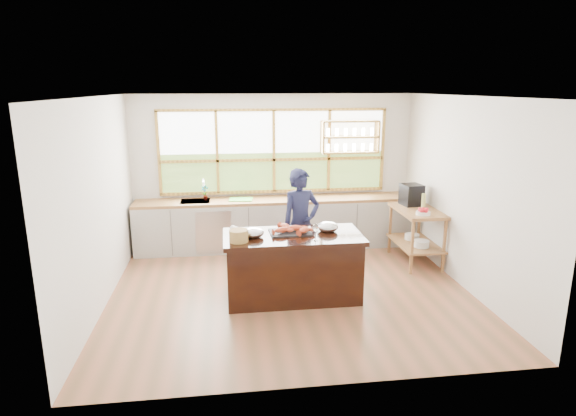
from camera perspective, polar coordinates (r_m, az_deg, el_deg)
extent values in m
plane|color=#995A3D|center=(6.94, 0.32, -9.81)|extent=(5.00, 5.00, 0.00)
cube|color=beige|center=(8.69, -1.69, 4.47)|extent=(5.00, 0.02, 2.70)
cube|color=beige|center=(4.37, 4.37, -5.55)|extent=(5.00, 0.02, 2.70)
cube|color=beige|center=(6.65, -21.54, 0.40)|extent=(0.02, 4.50, 2.70)
cube|color=beige|center=(7.27, 20.26, 1.64)|extent=(0.02, 4.50, 2.70)
cube|color=white|center=(6.33, 0.35, 13.10)|extent=(5.00, 4.50, 0.02)
cube|color=gold|center=(8.61, -1.69, 6.73)|extent=(4.05, 0.06, 1.50)
cube|color=white|center=(8.60, -1.72, 9.05)|extent=(3.98, 0.01, 0.75)
cube|color=#3E6323|center=(8.69, -1.69, 4.28)|extent=(3.98, 0.01, 0.70)
cube|color=gold|center=(8.69, 7.39, 10.17)|extent=(1.00, 0.28, 0.03)
cube|color=gold|center=(8.72, 7.33, 8.36)|extent=(1.00, 0.28, 0.03)
cube|color=gold|center=(8.75, 7.28, 6.57)|extent=(1.00, 0.28, 0.03)
cube|color=gold|center=(8.60, 4.08, 8.37)|extent=(0.03, 0.28, 0.55)
cube|color=gold|center=(8.86, 10.50, 8.34)|extent=(0.03, 0.28, 0.55)
cube|color=#B4B2AB|center=(8.60, -1.44, -1.97)|extent=(4.90, 0.62, 0.85)
cube|color=#B2B5B9|center=(8.26, -8.82, -2.80)|extent=(0.60, 0.01, 0.72)
cube|color=#966439|center=(8.49, -1.46, 0.95)|extent=(4.90, 0.62, 0.05)
cube|color=#B2B5B9|center=(8.47, -10.91, 0.29)|extent=(0.50, 0.42, 0.16)
cube|color=#966439|center=(7.82, 18.03, -4.17)|extent=(0.04, 0.04, 0.90)
cube|color=#966439|center=(8.69, 15.25, -2.14)|extent=(0.04, 0.04, 0.90)
cube|color=#966439|center=(7.62, 14.48, -4.41)|extent=(0.04, 0.04, 0.90)
cube|color=#966439|center=(8.51, 12.01, -2.30)|extent=(0.04, 0.04, 0.90)
cube|color=#966439|center=(8.19, 14.83, -4.07)|extent=(0.62, 1.10, 0.03)
cube|color=#966439|center=(8.04, 15.08, -0.30)|extent=(0.62, 1.10, 0.05)
cylinder|color=silver|center=(7.95, 15.54, -4.15)|extent=(0.24, 0.24, 0.11)
cylinder|color=silver|center=(8.30, 14.47, -3.35)|extent=(0.24, 0.24, 0.09)
cube|color=black|center=(6.59, 0.56, -7.17)|extent=(1.77, 0.82, 0.84)
cube|color=black|center=(6.44, 0.57, -3.44)|extent=(1.85, 0.90, 0.06)
imported|color=#181B38|center=(7.19, 1.53, -1.86)|extent=(0.70, 0.57, 1.66)
imported|color=slate|center=(8.47, -9.81, 1.81)|extent=(0.16, 0.14, 0.26)
cube|color=#4EC644|center=(8.44, -5.60, 1.04)|extent=(0.44, 0.35, 0.01)
cube|color=black|center=(8.25, 14.42, 1.54)|extent=(0.35, 0.37, 0.35)
cylinder|color=#A6AF5A|center=(7.93, 15.77, 0.67)|extent=(0.08, 0.08, 0.28)
cylinder|color=silver|center=(7.70, 15.73, -0.60)|extent=(0.22, 0.22, 0.05)
sphere|color=red|center=(7.71, 16.09, -0.22)|extent=(0.07, 0.07, 0.07)
sphere|color=red|center=(7.74, 15.72, -0.14)|extent=(0.07, 0.07, 0.07)
sphere|color=red|center=(7.70, 15.39, -0.19)|extent=(0.07, 0.07, 0.07)
sphere|color=red|center=(7.65, 15.56, -0.30)|extent=(0.07, 0.07, 0.07)
sphere|color=red|center=(7.65, 16.00, -0.32)|extent=(0.07, 0.07, 0.07)
cube|color=black|center=(6.50, 0.26, -2.90)|extent=(0.56, 0.42, 0.02)
ellipsoid|color=#C75B24|center=(6.43, -0.74, -2.66)|extent=(0.23, 0.15, 0.08)
ellipsoid|color=#C75B24|center=(6.52, 0.93, -2.41)|extent=(0.23, 0.14, 0.08)
ellipsoid|color=#C75B24|center=(6.42, 1.97, -2.68)|extent=(0.21, 0.21, 0.08)
ellipsoid|color=#C75B24|center=(6.60, -0.31, -2.21)|extent=(0.18, 0.23, 0.08)
ellipsoid|color=#B2B5B9|center=(6.34, -4.11, -2.94)|extent=(0.28, 0.28, 0.13)
ellipsoid|color=#B2B5B9|center=(6.59, 4.72, -2.24)|extent=(0.29, 0.29, 0.14)
cylinder|color=white|center=(6.21, 3.28, -3.81)|extent=(0.06, 0.06, 0.01)
cylinder|color=white|center=(6.19, 3.29, -3.23)|extent=(0.01, 0.01, 0.13)
ellipsoid|color=white|center=(6.16, 3.30, -2.35)|extent=(0.08, 0.08, 0.10)
cylinder|color=tan|center=(6.16, -5.86, -3.30)|extent=(0.24, 0.24, 0.16)
cylinder|color=white|center=(6.52, -5.85, -2.65)|extent=(0.24, 0.29, 0.08)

